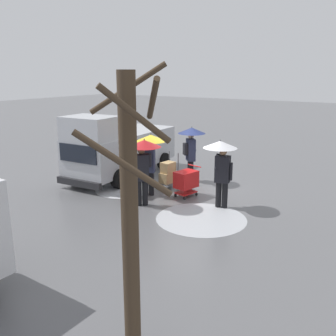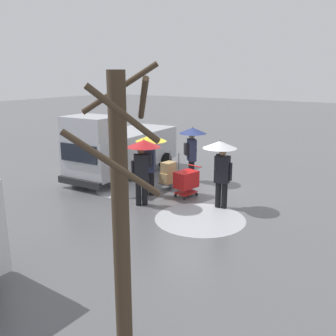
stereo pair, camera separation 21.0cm
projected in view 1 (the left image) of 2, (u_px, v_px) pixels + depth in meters
The scene contains 11 objects.
ground_plane at pixel (194, 192), 13.16m from camera, with size 90.00×90.00×0.00m, color #5B5B5E.
slush_patch_under_van at pixel (123, 190), 13.42m from camera, with size 2.00×2.00×0.01m, color silver.
slush_patch_mid_street at pixel (201, 219), 10.78m from camera, with size 2.63×2.63×0.01m, color #ADAFB5.
cargo_van_parked_right at pixel (119, 148), 14.94m from camera, with size 2.42×5.44×2.60m.
shopping_cart_vendor at pixel (186, 180), 12.60m from camera, with size 0.71×0.92×1.02m.
hand_dolly_boxes at pixel (168, 174), 13.46m from camera, with size 0.63×0.78×1.32m.
pedestrian_pink_side at pixel (221, 158), 11.34m from camera, with size 1.04×1.04×2.15m.
pedestrian_black_side at pixel (150, 151), 12.47m from camera, with size 1.04×1.04×2.15m.
pedestrian_white_side at pixel (191, 142), 14.09m from camera, with size 1.04×1.04×2.15m.
pedestrian_far_side at pixel (143, 157), 11.50m from camera, with size 1.04×1.04×2.15m.
bare_tree_near at pixel (130, 215), 5.05m from camera, with size 1.59×1.59×4.27m.
Camera 1 is at (-6.04, 11.02, 4.12)m, focal length 39.78 mm.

